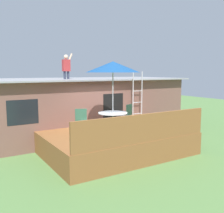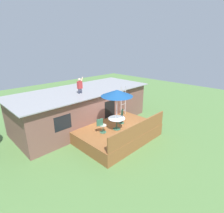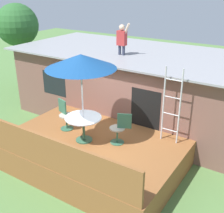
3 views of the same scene
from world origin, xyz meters
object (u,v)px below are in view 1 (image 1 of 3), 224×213
at_px(patio_chair_left, 85,122).
at_px(patio_chair_right, 127,116).
at_px(person_figure, 66,65).
at_px(patio_table, 113,117).
at_px(patio_umbrella, 113,67).
at_px(step_ladder, 137,97).

distance_m(patio_chair_left, patio_chair_right, 1.91).
bearing_deg(patio_chair_right, person_figure, -84.69).
bearing_deg(patio_table, patio_chair_right, 24.94).
bearing_deg(patio_umbrella, patio_table, -111.80).
height_order(patio_chair_left, patio_chair_right, same).
height_order(step_ladder, person_figure, person_figure).
bearing_deg(patio_umbrella, patio_chair_left, 162.61).
relative_size(patio_umbrella, patio_chair_right, 2.76).
height_order(person_figure, patio_chair_right, person_figure).
relative_size(patio_chair_left, patio_chair_right, 1.00).
relative_size(step_ladder, person_figure, 1.98).
xyz_separation_m(step_ladder, patio_chair_left, (-3.05, -1.00, -0.64)).
bearing_deg(patio_chair_left, patio_table, 0.00).
bearing_deg(person_figure, patio_chair_left, -99.40).
bearing_deg(patio_chair_right, patio_umbrella, -0.00).
relative_size(person_figure, patio_chair_left, 1.21).
relative_size(patio_table, patio_chair_right, 1.13).
xyz_separation_m(patio_chair_left, patio_chair_right, (1.91, 0.14, 0.00)).
height_order(patio_table, person_figure, person_figure).
distance_m(patio_table, patio_umbrella, 1.76).
bearing_deg(person_figure, patio_table, -79.95).
bearing_deg(patio_chair_right, patio_chair_left, -20.82).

